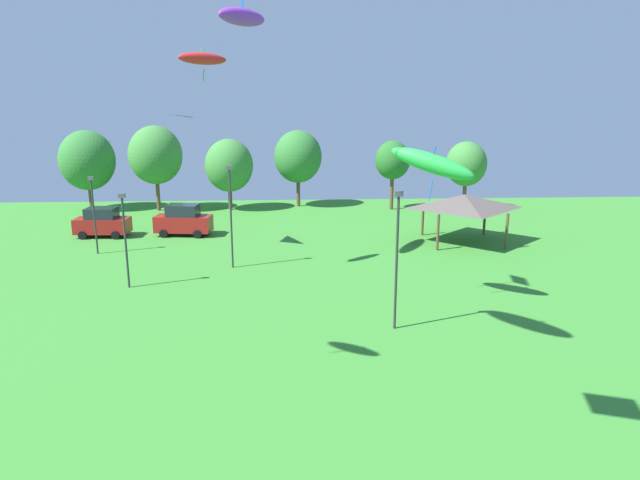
% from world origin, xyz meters
% --- Properties ---
extents(kite_flying_2, '(2.77, 2.32, 1.91)m').
position_xyz_m(kite_flying_2, '(-4.64, 32.89, 12.56)').
color(kite_flying_2, red).
extents(kite_flying_3, '(3.14, 4.53, 1.52)m').
position_xyz_m(kite_flying_3, '(-2.55, 35.20, 15.04)').
color(kite_flying_3, purple).
extents(kite_flying_8, '(2.35, 2.69, 0.26)m').
position_xyz_m(kite_flying_8, '(-8.03, 38.61, 8.69)').
color(kite_flying_8, black).
extents(kite_flying_9, '(4.36, 2.86, 2.93)m').
position_xyz_m(kite_flying_9, '(7.04, 27.45, 7.32)').
color(kite_flying_9, green).
extents(parked_car_leftmost, '(4.13, 2.16, 2.29)m').
position_xyz_m(parked_car_leftmost, '(-14.49, 43.83, 1.13)').
color(parked_car_leftmost, maroon).
rests_on(parked_car_leftmost, ground).
extents(parked_car_second_from_left, '(4.51, 2.40, 2.46)m').
position_xyz_m(parked_car_second_from_left, '(-8.28, 43.94, 1.21)').
color(parked_car_second_from_left, maroon).
rests_on(parked_car_second_from_left, ground).
extents(park_pavilion, '(6.40, 6.02, 3.60)m').
position_xyz_m(park_pavilion, '(12.93, 40.67, 3.08)').
color(park_pavilion, brown).
rests_on(park_pavilion, ground).
extents(light_post_0, '(0.36, 0.20, 5.39)m').
position_xyz_m(light_post_0, '(-9.13, 31.11, 3.08)').
color(light_post_0, '#2D2D33').
rests_on(light_post_0, ground).
extents(light_post_1, '(0.36, 0.20, 6.45)m').
position_xyz_m(light_post_1, '(4.84, 24.33, 3.63)').
color(light_post_1, '#2D2D33').
rests_on(light_post_1, ground).
extents(light_post_2, '(0.36, 0.20, 5.35)m').
position_xyz_m(light_post_2, '(-13.29, 38.69, 3.06)').
color(light_post_2, '#2D2D33').
rests_on(light_post_2, ground).
extents(light_post_3, '(0.36, 0.20, 6.47)m').
position_xyz_m(light_post_3, '(-3.62, 34.78, 3.64)').
color(light_post_3, '#2D2D33').
rests_on(light_post_3, ground).
extents(treeline_tree_0, '(5.17, 5.17, 7.64)m').
position_xyz_m(treeline_tree_0, '(-19.16, 55.36, 4.79)').
color(treeline_tree_0, brown).
rests_on(treeline_tree_0, ground).
extents(treeline_tree_1, '(5.01, 5.01, 8.08)m').
position_xyz_m(treeline_tree_1, '(-12.57, 54.73, 5.31)').
color(treeline_tree_1, brown).
rests_on(treeline_tree_1, ground).
extents(treeline_tree_2, '(4.58, 4.58, 6.81)m').
position_xyz_m(treeline_tree_2, '(-5.69, 54.78, 4.28)').
color(treeline_tree_2, brown).
rests_on(treeline_tree_2, ground).
extents(treeline_tree_3, '(4.68, 4.68, 7.53)m').
position_xyz_m(treeline_tree_3, '(0.94, 56.30, 4.94)').
color(treeline_tree_3, brown).
rests_on(treeline_tree_3, ground).
extents(treeline_tree_4, '(3.35, 3.35, 6.63)m').
position_xyz_m(treeline_tree_4, '(9.96, 54.05, 4.75)').
color(treeline_tree_4, brown).
rests_on(treeline_tree_4, ground).
extents(treeline_tree_5, '(3.90, 3.90, 6.55)m').
position_xyz_m(treeline_tree_5, '(17.07, 53.79, 4.39)').
color(treeline_tree_5, brown).
rests_on(treeline_tree_5, ground).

